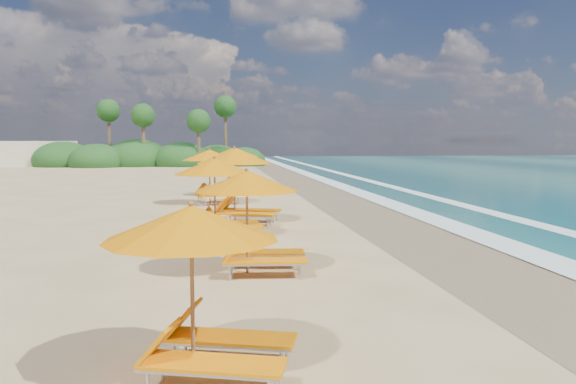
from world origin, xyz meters
name	(u,v)px	position (x,y,z in m)	size (l,w,h in m)	color
ground	(288,229)	(0.00, 0.00, 0.00)	(160.00, 160.00, 0.00)	tan
wet_sand	(406,226)	(4.00, 0.00, 0.01)	(4.00, 160.00, 0.01)	#856E4F
surf_foam	(482,224)	(6.70, 0.00, 0.03)	(4.00, 160.00, 0.01)	white
station_0	(205,279)	(-2.47, -10.85, 1.20)	(2.70, 2.62, 2.15)	olive
station_1	(255,214)	(-1.49, -5.74, 1.28)	(2.59, 2.42, 2.28)	olive
station_2	(221,192)	(-2.16, -1.38, 1.35)	(2.73, 2.56, 2.41)	olive
station_3	(240,181)	(-1.47, 1.28, 1.49)	(3.36, 3.28, 2.66)	olive
station_4	(214,173)	(-2.37, 7.40, 1.42)	(3.12, 3.01, 2.53)	olive
station_5	(238,168)	(-1.12, 11.00, 1.45)	(3.15, 3.03, 2.58)	olive
treeline	(146,157)	(-9.94, 45.51, 1.00)	(25.80, 8.80, 9.74)	#163D14
beach_building	(40,153)	(-22.00, 48.00, 1.40)	(7.00, 5.00, 2.80)	beige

